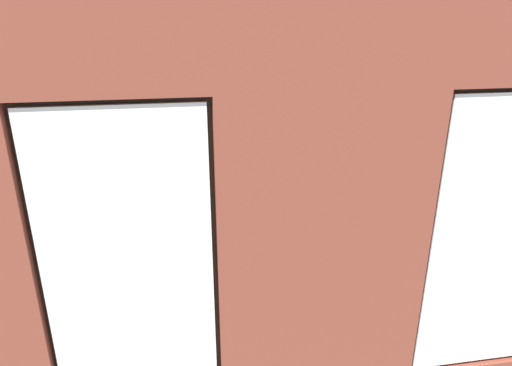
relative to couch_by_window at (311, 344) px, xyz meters
name	(u,v)px	position (x,y,z in m)	size (l,w,h in m)	color
ground_plane	(251,254)	(0.16, -2.25, -0.38)	(6.45, 6.56, 0.10)	brown
brick_wall_with_windows	(323,266)	(0.16, 0.65, 1.16)	(5.85, 0.30, 3.03)	brown
couch_by_window	(311,344)	(0.00, 0.00, 0.00)	(1.88, 0.87, 0.80)	black
couch_left	(404,210)	(-2.07, -2.44, 0.00)	(0.89, 1.72, 0.80)	black
coffee_table	(248,215)	(0.15, -2.58, 0.04)	(1.45, 0.81, 0.42)	#A87547
cup_ceramic	(247,208)	(0.15, -2.58, 0.14)	(0.08, 0.08, 0.10)	#4C4C51
candle_jar	(233,206)	(0.33, -2.68, 0.13)	(0.08, 0.08, 0.09)	#B7333D
table_plant_small	(216,211)	(0.58, -2.46, 0.18)	(0.10, 0.10, 0.16)	gray
remote_gray	(257,214)	(0.04, -2.46, 0.10)	(0.05, 0.17, 0.02)	#59595B
remote_silver	(274,205)	(-0.25, -2.72, 0.10)	(0.05, 0.17, 0.02)	#B2B2B7
media_console	(48,240)	(2.73, -2.53, -0.09)	(1.15, 0.42, 0.49)	black
tv_flatscreen	(40,199)	(2.73, -2.53, 0.48)	(0.91, 0.20, 0.64)	black
potted_plant_beside_window_right	(113,338)	(1.57, 0.10, 0.36)	(0.89, 0.94, 1.33)	beige
potted_plant_between_couches	(462,302)	(-1.40, -0.05, 0.22)	(1.05, 1.04, 1.23)	beige
potted_plant_near_tv	(72,251)	(2.18, -1.51, 0.26)	(0.73, 0.75, 1.07)	brown
potted_plant_mid_room_small	(310,204)	(-0.77, -2.71, 0.08)	(0.45, 0.45, 0.60)	beige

